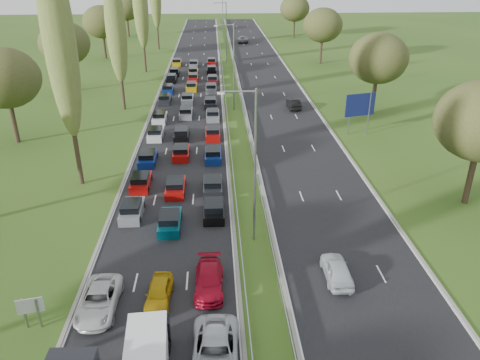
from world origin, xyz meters
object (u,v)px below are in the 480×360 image
object	(u,v)px
info_sign	(31,309)
near_car_2	(99,300)
direction_sign	(360,107)
white_van_rear	(147,359)

from	to	relation	value
info_sign	near_car_2	bearing A→B (deg)	20.74
direction_sign	near_car_2	bearing A→B (deg)	-129.15
info_sign	direction_sign	xyz separation A→B (m)	(28.80, 32.33, 2.20)
near_car_2	white_van_rear	xyz separation A→B (m)	(3.67, -5.32, 0.40)
white_van_rear	direction_sign	distance (m)	42.29
near_car_2	white_van_rear	distance (m)	6.48
white_van_rear	info_sign	bearing A→B (deg)	147.26
white_van_rear	direction_sign	world-z (taller)	direction_sign
near_car_2	info_sign	world-z (taller)	info_sign
near_car_2	direction_sign	bearing A→B (deg)	51.58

